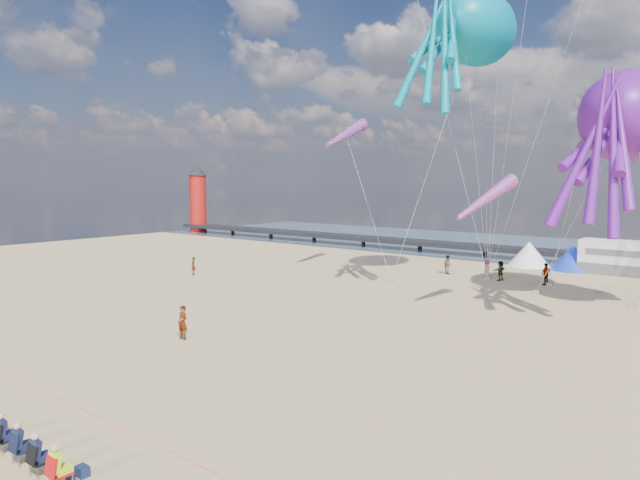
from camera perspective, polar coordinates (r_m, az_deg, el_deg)
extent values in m
plane|color=tan|center=(23.67, -8.12, -14.51)|extent=(120.00, 120.00, 0.00)
plane|color=#344D63|center=(72.45, 25.41, -1.12)|extent=(120.00, 120.00, 0.00)
cube|color=black|center=(74.19, 1.81, 0.38)|extent=(60.00, 3.00, 0.50)
cylinder|color=#A5140F|center=(93.41, -12.10, 3.56)|extent=(2.60, 2.60, 9.00)
cube|color=silver|center=(56.47, 27.90, -1.58)|extent=(6.60, 2.50, 3.00)
cone|color=white|center=(58.49, 20.17, -1.31)|extent=(4.00, 4.00, 2.40)
cone|color=#1933CC|center=(57.37, 23.96, -1.60)|extent=(4.00, 4.00, 2.40)
cube|color=#451B67|center=(22.43, -29.31, -15.98)|extent=(0.40, 0.30, 0.32)
cube|color=#141E41|center=(18.47, -22.68, -20.55)|extent=(0.38, 0.28, 0.30)
cylinder|color=#F2338C|center=(20.82, -18.68, -17.66)|extent=(34.00, 0.03, 0.03)
imported|color=tan|center=(30.76, -13.58, -8.04)|extent=(0.67, 0.45, 1.78)
imported|color=#7F6659|center=(50.88, 16.37, -2.74)|extent=(0.37, 0.55, 1.50)
imported|color=#7F6659|center=(51.67, 12.64, -2.41)|extent=(0.97, 0.84, 1.68)
imported|color=#7F6659|center=(48.43, 21.66, -3.19)|extent=(1.03, 1.31, 1.78)
imported|color=#7F6659|center=(49.43, 17.59, -2.95)|extent=(0.63, 1.03, 1.64)
imported|color=#7F6659|center=(51.19, -12.56, -2.56)|extent=(1.45, 1.16, 1.55)
cube|color=gray|center=(46.69, 7.12, -4.11)|extent=(0.50, 0.35, 0.22)
cube|color=gray|center=(44.86, 20.85, -4.87)|extent=(0.50, 0.35, 0.22)
cube|color=gray|center=(42.79, 28.85, -5.74)|extent=(0.50, 0.35, 0.22)
cube|color=gray|center=(48.69, 21.99, -4.09)|extent=(0.50, 0.35, 0.22)
cube|color=gray|center=(49.91, 16.44, -3.65)|extent=(0.50, 0.35, 0.22)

